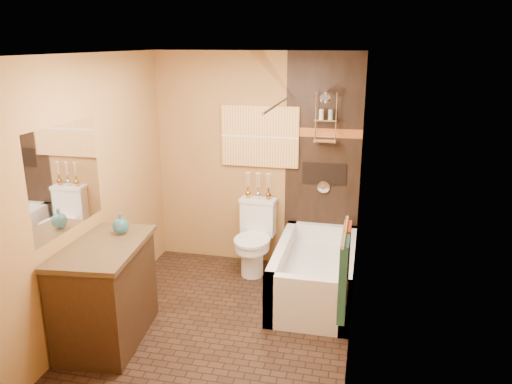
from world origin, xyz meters
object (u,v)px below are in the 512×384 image
(toilet, at_px, (255,237))
(vanity, at_px, (106,292))
(bathtub, at_px, (314,276))
(sunset_painting, at_px, (260,137))

(toilet, xyz_separation_m, vanity, (-0.98, -1.66, 0.04))
(bathtub, bearing_deg, toilet, 148.84)
(bathtub, relative_size, vanity, 1.36)
(bathtub, height_order, vanity, vanity)
(sunset_painting, xyz_separation_m, vanity, (-0.98, -1.93, -1.09))
(sunset_painting, relative_size, bathtub, 0.60)
(sunset_painting, xyz_separation_m, bathtub, (0.75, -0.73, -1.33))
(vanity, bearing_deg, bathtub, 28.88)
(toilet, height_order, vanity, vanity)
(bathtub, distance_m, vanity, 2.12)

